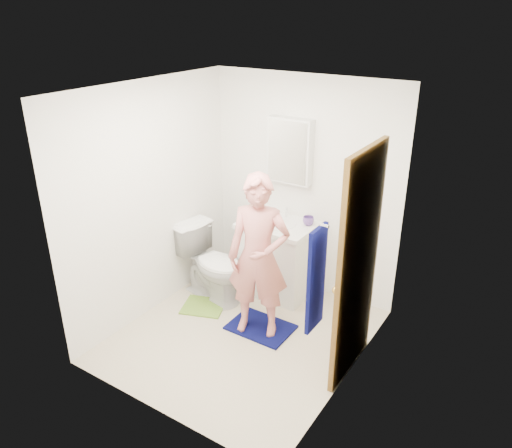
{
  "coord_description": "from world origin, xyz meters",
  "views": [
    {
      "loc": [
        2.33,
        -3.36,
        3.03
      ],
      "look_at": [
        -0.0,
        0.25,
        1.12
      ],
      "focal_mm": 35.0,
      "sensor_mm": 36.0,
      "label": 1
    }
  ],
  "objects_px": {
    "vanity_cabinet": "(277,260)",
    "medicine_cabinet": "(290,151)",
    "towel": "(316,279)",
    "man": "(259,257)",
    "toilet": "(213,263)",
    "soap_dispenser": "(252,212)",
    "toothbrush_cup": "(308,221)"
  },
  "relations": [
    {
      "from": "vanity_cabinet",
      "to": "medicine_cabinet",
      "type": "bearing_deg",
      "value": 90.0
    },
    {
      "from": "towel",
      "to": "man",
      "type": "bearing_deg",
      "value": 142.51
    },
    {
      "from": "man",
      "to": "toilet",
      "type": "bearing_deg",
      "value": 140.42
    },
    {
      "from": "vanity_cabinet",
      "to": "towel",
      "type": "xyz_separation_m",
      "value": [
        1.18,
        -1.48,
        0.85
      ]
    },
    {
      "from": "vanity_cabinet",
      "to": "medicine_cabinet",
      "type": "relative_size",
      "value": 1.14
    },
    {
      "from": "towel",
      "to": "soap_dispenser",
      "type": "xyz_separation_m",
      "value": [
        -1.46,
        1.4,
        -0.3
      ]
    },
    {
      "from": "soap_dispenser",
      "to": "toothbrush_cup",
      "type": "xyz_separation_m",
      "value": [
        0.58,
        0.22,
        -0.05
      ]
    },
    {
      "from": "medicine_cabinet",
      "to": "man",
      "type": "height_order",
      "value": "medicine_cabinet"
    },
    {
      "from": "toothbrush_cup",
      "to": "man",
      "type": "height_order",
      "value": "man"
    },
    {
      "from": "toilet",
      "to": "man",
      "type": "bearing_deg",
      "value": -99.76
    },
    {
      "from": "soap_dispenser",
      "to": "toothbrush_cup",
      "type": "relative_size",
      "value": 1.6
    },
    {
      "from": "toothbrush_cup",
      "to": "man",
      "type": "xyz_separation_m",
      "value": [
        -0.06,
        -0.89,
        -0.06
      ]
    },
    {
      "from": "vanity_cabinet",
      "to": "man",
      "type": "distance_m",
      "value": 0.91
    },
    {
      "from": "vanity_cabinet",
      "to": "toilet",
      "type": "distance_m",
      "value": 0.72
    },
    {
      "from": "vanity_cabinet",
      "to": "soap_dispenser",
      "type": "relative_size",
      "value": 4.14
    },
    {
      "from": "soap_dispenser",
      "to": "man",
      "type": "relative_size",
      "value": 0.12
    },
    {
      "from": "medicine_cabinet",
      "to": "toothbrush_cup",
      "type": "bearing_deg",
      "value": -17.46
    },
    {
      "from": "medicine_cabinet",
      "to": "toothbrush_cup",
      "type": "distance_m",
      "value": 0.77
    },
    {
      "from": "vanity_cabinet",
      "to": "toilet",
      "type": "bearing_deg",
      "value": -138.61
    },
    {
      "from": "toilet",
      "to": "man",
      "type": "height_order",
      "value": "man"
    },
    {
      "from": "man",
      "to": "soap_dispenser",
      "type": "bearing_deg",
      "value": 107.89
    },
    {
      "from": "medicine_cabinet",
      "to": "soap_dispenser",
      "type": "relative_size",
      "value": 3.62
    },
    {
      "from": "toilet",
      "to": "towel",
      "type": "bearing_deg",
      "value": -109.93
    },
    {
      "from": "soap_dispenser",
      "to": "toothbrush_cup",
      "type": "bearing_deg",
      "value": 20.67
    },
    {
      "from": "man",
      "to": "toothbrush_cup",
      "type": "bearing_deg",
      "value": 66.74
    },
    {
      "from": "medicine_cabinet",
      "to": "toothbrush_cup",
      "type": "relative_size",
      "value": 5.79
    },
    {
      "from": "toilet",
      "to": "vanity_cabinet",
      "type": "bearing_deg",
      "value": -38.15
    },
    {
      "from": "vanity_cabinet",
      "to": "medicine_cabinet",
      "type": "height_order",
      "value": "medicine_cabinet"
    },
    {
      "from": "vanity_cabinet",
      "to": "man",
      "type": "relative_size",
      "value": 0.49
    },
    {
      "from": "towel",
      "to": "soap_dispenser",
      "type": "relative_size",
      "value": 4.14
    },
    {
      "from": "towel",
      "to": "soap_dispenser",
      "type": "distance_m",
      "value": 2.04
    },
    {
      "from": "vanity_cabinet",
      "to": "toilet",
      "type": "relative_size",
      "value": 0.97
    }
  ]
}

